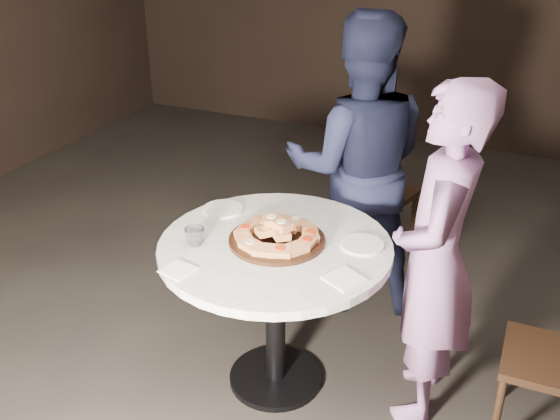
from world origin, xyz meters
name	(u,v)px	position (x,y,z in m)	size (l,w,h in m)	color
floor	(273,382)	(0.00, 0.00, 0.00)	(7.00, 7.00, 0.00)	black
table	(275,271)	(0.00, 0.03, 0.60)	(1.28, 1.28, 0.73)	black
serving_board	(277,240)	(0.01, 0.04, 0.74)	(0.40, 0.40, 0.02)	black
focaccia_pile	(277,232)	(0.01, 0.04, 0.78)	(0.35, 0.36, 0.10)	#B97747
plate_left	(223,209)	(-0.34, 0.21, 0.74)	(0.18, 0.18, 0.01)	white
plate_right	(362,245)	(0.34, 0.15, 0.74)	(0.18, 0.18, 0.01)	white
water_glass	(195,237)	(-0.29, -0.12, 0.77)	(0.08, 0.08, 0.08)	silver
napkin_near	(178,270)	(-0.25, -0.32, 0.73)	(0.11, 0.11, 0.01)	white
napkin_far	(344,279)	(0.35, -0.12, 0.74)	(0.13, 0.13, 0.01)	white
chair_far	(373,188)	(0.09, 1.27, 0.47)	(0.47, 0.48, 0.82)	black
diner_navy	(358,167)	(0.11, 0.83, 0.78)	(0.76, 0.59, 1.57)	#141932
diner_teal	(436,260)	(0.64, 0.16, 0.73)	(0.53, 0.35, 1.46)	#866198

